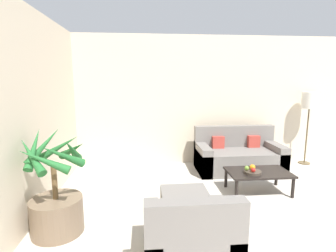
{
  "coord_description": "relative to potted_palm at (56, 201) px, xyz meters",
  "views": [
    {
      "loc": [
        -2.2,
        1.25,
        1.77
      ],
      "look_at": [
        -1.78,
        5.68,
        1.0
      ],
      "focal_mm": 28.0,
      "sensor_mm": 36.0,
      "label": 1
    }
  ],
  "objects": [
    {
      "name": "fruit_bowl",
      "position": [
        2.7,
        0.79,
        -0.02
      ],
      "size": [
        0.27,
        0.27,
        0.04
      ],
      "color": "#42382D",
      "rests_on": "coffee_table"
    },
    {
      "name": "armchair",
      "position": [
        1.46,
        -0.65,
        -0.13
      ],
      "size": [
        0.89,
        0.77,
        0.77
      ],
      "color": "slate",
      "rests_on": "ground_plane"
    },
    {
      "name": "potted_palm",
      "position": [
        0.0,
        0.0,
        0.0
      ],
      "size": [
        0.77,
        0.77,
        1.25
      ],
      "color": "brown",
      "rests_on": "ground_plane"
    },
    {
      "name": "sofa_loveseat",
      "position": [
        2.9,
        1.92,
        -0.1
      ],
      "size": [
        1.66,
        0.83,
        0.86
      ],
      "color": "slate",
      "rests_on": "ground_plane"
    },
    {
      "name": "ottoman",
      "position": [
        1.54,
        0.16,
        -0.2
      ],
      "size": [
        0.6,
        0.53,
        0.38
      ],
      "color": "slate",
      "rests_on": "ground_plane"
    },
    {
      "name": "floor_lamp",
      "position": [
        4.49,
        2.2,
        0.91
      ],
      "size": [
        0.32,
        0.32,
        1.54
      ],
      "color": "brown",
      "rests_on": "ground_plane"
    },
    {
      "name": "coffee_table",
      "position": [
        2.84,
        0.87,
        -0.08
      ],
      "size": [
        0.98,
        0.59,
        0.35
      ],
      "color": "black",
      "rests_on": "ground_plane"
    },
    {
      "name": "apple_green",
      "position": [
        2.62,
        0.82,
        0.04
      ],
      "size": [
        0.07,
        0.07,
        0.07
      ],
      "color": "olive",
      "rests_on": "fruit_bowl"
    },
    {
      "name": "apple_red",
      "position": [
        2.69,
        0.73,
        0.04
      ],
      "size": [
        0.07,
        0.07,
        0.07
      ],
      "color": "red",
      "rests_on": "fruit_bowl"
    },
    {
      "name": "orange_fruit",
      "position": [
        2.72,
        0.83,
        0.05
      ],
      "size": [
        0.09,
        0.09,
        0.09
      ],
      "color": "orange",
      "rests_on": "fruit_bowl"
    },
    {
      "name": "wall_back",
      "position": [
        3.22,
        2.53,
        0.96
      ],
      "size": [
        8.76,
        0.06,
        2.7
      ],
      "color": "beige",
      "rests_on": "ground_plane"
    }
  ]
}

